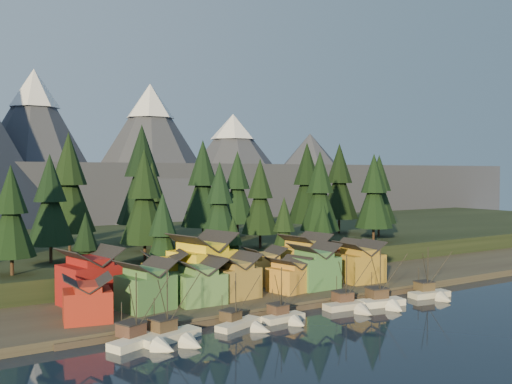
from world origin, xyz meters
TOP-DOWN VIEW (x-y plane):
  - ground at (0.00, 0.00)m, footprint 500.00×500.00m
  - shore_strip at (0.00, 40.00)m, footprint 400.00×50.00m
  - hillside at (0.00, 90.00)m, footprint 420.00×100.00m
  - dock at (0.00, 16.50)m, footprint 80.00×4.00m
  - mountain_ridge at (-4.20, 213.59)m, footprint 560.00×190.00m
  - boat_0 at (-28.03, 9.80)m, footprint 10.80×11.32m
  - boat_1 at (-23.31, 9.45)m, footprint 10.85×11.39m
  - boat_2 at (-10.49, 10.26)m, footprint 9.73×10.09m
  - boat_3 at (-2.09, 9.69)m, footprint 8.24×8.88m
  - boat_4 at (13.35, 10.01)m, footprint 10.38×11.13m
  - boat_5 at (20.41, 8.43)m, footprint 9.70×10.35m
  - boat_6 at (34.30, 8.59)m, footprint 9.39×9.97m
  - house_front_0 at (-32.70, 23.03)m, footprint 8.83×8.51m
  - house_front_1 at (-21.59, 25.50)m, footprint 10.16×9.90m
  - house_front_2 at (-11.42, 24.99)m, footprint 8.75×8.81m
  - house_front_3 at (-3.34, 25.52)m, footprint 9.03×8.67m
  - house_front_4 at (8.88, 24.05)m, footprint 8.08×8.52m
  - house_front_5 at (15.62, 24.31)m, footprint 9.07×8.27m
  - house_front_6 at (28.59, 24.35)m, footprint 9.57×9.11m
  - house_back_0 at (-28.87, 34.48)m, footprint 11.24×10.94m
  - house_back_1 at (-14.78, 33.05)m, footprint 9.43×9.51m
  - house_back_2 at (-5.97, 33.83)m, footprint 13.43×12.75m
  - house_back_3 at (8.93, 33.24)m, footprint 8.46×7.66m
  - house_back_4 at (20.43, 33.57)m, footprint 10.64×10.33m
  - house_back_5 at (30.44, 31.38)m, footprint 8.32×8.41m
  - tree_hill_2 at (-40.00, 48.00)m, footprint 9.22×9.22m
  - tree_hill_3 at (-30.00, 60.00)m, footprint 10.34×10.34m
  - tree_hill_4 at (-22.00, 75.00)m, footprint 12.88×12.88m
  - tree_hill_5 at (-12.00, 50.00)m, footprint 10.87×10.87m
  - tree_hill_6 at (-4.00, 65.00)m, footprint 9.69×9.69m
  - tree_hill_7 at (6.00, 48.00)m, footprint 9.68×9.68m
  - tree_hill_8 at (14.00, 72.00)m, footprint 12.47×12.47m
  - tree_hill_9 at (22.00, 55.00)m, footprint 10.12×10.12m
  - tree_hill_10 at (30.00, 80.00)m, footprint 11.38×11.38m
  - tree_hill_11 at (38.00, 50.00)m, footprint 11.04×11.04m
  - tree_hill_12 at (46.00, 66.00)m, footprint 12.43×12.43m
  - tree_hill_13 at (56.00, 48.00)m, footprint 10.86×10.86m
  - tree_hill_14 at (64.00, 72.00)m, footprint 12.62×12.62m
  - tree_hill_15 at (0.00, 82.00)m, footprint 14.34×14.34m
  - tree_hill_17 at (68.00, 58.00)m, footprint 10.90×10.90m
  - tree_shore_0 at (-28.00, 40.00)m, footprint 7.22×7.22m
  - tree_shore_1 at (-12.00, 40.00)m, footprint 8.66×8.66m
  - tree_shore_2 at (5.00, 40.00)m, footprint 6.29×6.29m
  - tree_shore_3 at (19.00, 40.00)m, footprint 8.00×8.00m
  - tree_shore_4 at (31.00, 40.00)m, footprint 7.26×7.26m

SIDE VIEW (x-z plane):
  - ground at x=0.00m, z-range 0.00..0.00m
  - dock at x=0.00m, z-range 0.00..1.00m
  - shore_strip at x=0.00m, z-range 0.00..1.50m
  - boat_2 at x=-10.49m, z-range -3.22..6.94m
  - boat_3 at x=-2.09m, z-range -3.13..7.29m
  - boat_4 at x=13.35m, z-range -3.58..7.87m
  - boat_6 at x=34.30m, z-range -3.47..8.04m
  - boat_0 at x=-28.03m, z-range -3.74..8.36m
  - boat_1 at x=-23.31m, z-range -3.78..8.47m
  - boat_5 at x=20.41m, z-range -3.64..8.59m
  - hillside at x=0.00m, z-range 0.00..6.00m
  - house_front_4 at x=8.88m, z-range 1.68..8.69m
  - house_front_0 at x=-32.70m, z-range 1.69..9.23m
  - house_back_3 at x=8.93m, z-range 1.70..9.76m
  - house_front_2 at x=-11.42m, z-range 1.71..10.06m
  - house_back_5 at x=30.44m, z-range 1.71..10.19m
  - house_front_3 at x=-3.34m, z-range 1.72..10.26m
  - house_front_1 at x=-21.59m, z-range 1.72..10.53m
  - house_back_1 at x=-14.78m, z-range 1.72..10.61m
  - house_front_6 at x=28.59m, z-range 1.73..10.73m
  - house_front_5 at x=15.62m, z-range 1.74..11.15m
  - house_back_4 at x=20.43m, z-range 1.76..12.04m
  - house_back_0 at x=-28.87m, z-range 1.76..12.27m
  - house_back_2 at x=-5.97m, z-range 1.80..13.81m
  - tree_shore_2 at x=5.00m, z-range 2.17..16.82m
  - tree_shore_0 at x=-28.00m, z-range 2.28..19.10m
  - tree_shore_4 at x=31.00m, z-range 2.28..19.20m
  - tree_shore_3 at x=19.00m, z-range 2.36..21.00m
  - tree_shore_1 at x=-12.00m, z-range 2.44..22.62m
  - tree_hill_2 at x=-40.00m, z-range 7.00..28.48m
  - tree_hill_7 at x=6.00m, z-range 7.05..29.59m
  - tree_hill_6 at x=-4.00m, z-range 7.05..29.63m
  - tree_hill_9 at x=22.00m, z-range 7.10..30.67m
  - tree_hill_3 at x=-30.00m, z-range 7.12..31.20m
  - tree_hill_13 at x=56.00m, z-range 7.18..32.47m
  - tree_hill_5 at x=-12.00m, z-range 7.18..32.50m
  - tree_hill_17 at x=68.00m, z-range 7.18..32.57m
  - tree_hill_11 at x=38.00m, z-range 7.20..32.92m
  - tree_hill_10 at x=30.00m, z-range 7.24..33.76m
  - tree_hill_12 at x=46.00m, z-range 7.35..36.30m
  - tree_hill_8 at x=14.00m, z-range 7.36..36.40m
  - tree_hill_14 at x=64.00m, z-range 7.37..36.76m
  - tree_hill_4 at x=-22.00m, z-range 7.40..37.40m
  - tree_hill_15 at x=0.00m, z-range 7.56..40.97m
  - mountain_ridge at x=-4.20m, z-range -18.94..71.06m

